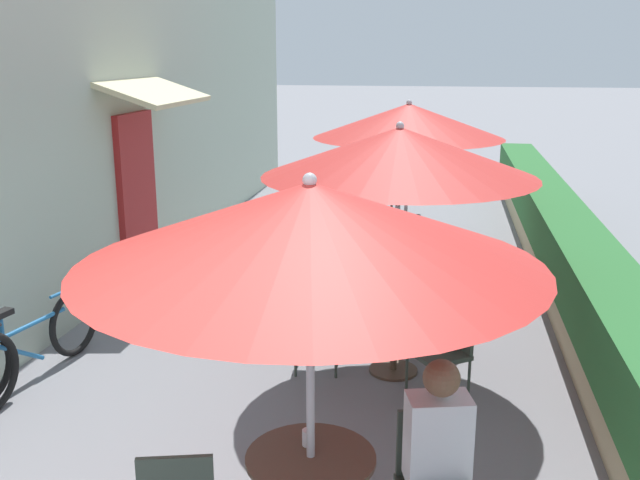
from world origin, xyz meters
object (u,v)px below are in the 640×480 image
at_px(cafe_chair_mid_left, 447,344).
at_px(seated_patron_mid_right, 434,281).
at_px(seated_patron_near_right, 439,460).
at_px(coffee_cup_far, 418,218).
at_px(patio_umbrella_mid, 399,152).
at_px(cafe_chair_mid_back, 317,318).
at_px(patio_umbrella_far, 409,121).
at_px(cafe_chair_mid_right, 423,295).
at_px(coffee_cup_near, 308,437).
at_px(coffee_cup_mid, 398,286).
at_px(patio_table_far, 405,240).
at_px(cafe_chair_far_right, 399,225).
at_px(patio_umbrella_near, 310,225).
at_px(cafe_chair_far_left, 411,253).
at_px(patio_table_mid, 395,319).
at_px(cafe_chair_near_right, 433,476).
at_px(bicycle_second, 31,343).

bearing_deg(cafe_chair_mid_left, seated_patron_mid_right, -28.21).
relative_size(seated_patron_near_right, coffee_cup_far, 13.89).
height_order(patio_umbrella_mid, cafe_chair_mid_back, patio_umbrella_mid).
relative_size(patio_umbrella_mid, patio_umbrella_far, 1.00).
distance_m(cafe_chair_mid_right, cafe_chair_mid_back, 1.20).
xyz_separation_m(cafe_chair_mid_back, coffee_cup_far, (0.76, 3.02, 0.26)).
height_order(coffee_cup_near, coffee_cup_mid, same).
distance_m(patio_umbrella_mid, patio_table_far, 3.19).
bearing_deg(patio_umbrella_far, cafe_chair_mid_back, -101.58).
height_order(cafe_chair_mid_left, cafe_chair_far_right, same).
distance_m(cafe_chair_mid_back, patio_umbrella_far, 3.36).
distance_m(patio_umbrella_near, cafe_chair_far_left, 5.03).
relative_size(patio_umbrella_near, cafe_chair_mid_right, 2.68).
height_order(coffee_cup_near, patio_table_mid, coffee_cup_near).
bearing_deg(seated_patron_mid_right, cafe_chair_far_left, -144.47).
height_order(cafe_chair_near_right, patio_table_mid, cafe_chair_near_right).
height_order(cafe_chair_mid_right, bicycle_second, cafe_chair_mid_right).
bearing_deg(cafe_chair_mid_back, cafe_chair_far_left, 67.38).
bearing_deg(cafe_chair_mid_right, patio_umbrella_near, 16.80).
distance_m(patio_umbrella_near, patio_table_mid, 3.06).
bearing_deg(cafe_chair_near_right, patio_umbrella_near, 6.32).
bearing_deg(cafe_chair_mid_back, coffee_cup_near, -85.78).
bearing_deg(bicycle_second, coffee_cup_far, 59.20).
bearing_deg(coffee_cup_near, cafe_chair_mid_back, 99.18).
height_order(cafe_chair_near_right, patio_umbrella_mid, patio_umbrella_mid).
xyz_separation_m(cafe_chair_mid_right, patio_umbrella_far, (-0.30, 2.16, 1.48)).
bearing_deg(cafe_chair_far_left, cafe_chair_mid_back, 158.95).
relative_size(coffee_cup_near, cafe_chair_mid_back, 0.10).
distance_m(cafe_chair_near_right, patio_table_far, 5.25).
bearing_deg(cafe_chair_near_right, cafe_chair_mid_right, -101.62).
xyz_separation_m(patio_table_mid, cafe_chair_mid_right, (0.22, 0.66, 0.02)).
bearing_deg(patio_table_far, coffee_cup_near, -92.29).
relative_size(cafe_chair_mid_right, patio_umbrella_far, 0.37).
xyz_separation_m(coffee_cup_near, bicycle_second, (-2.84, 1.86, -0.43)).
bearing_deg(patio_umbrella_near, patio_table_far, 88.09).
bearing_deg(patio_umbrella_near, coffee_cup_far, 86.57).
bearing_deg(coffee_cup_near, cafe_chair_near_right, 11.96).
height_order(cafe_chair_mid_left, patio_table_far, cafe_chair_mid_left).
bearing_deg(patio_umbrella_near, coffee_cup_near, 106.92).
bearing_deg(seated_patron_near_right, patio_table_far, -99.45).
bearing_deg(seated_patron_mid_right, cafe_chair_mid_left, 31.79).
distance_m(coffee_cup_near, cafe_chair_mid_left, 2.18).
bearing_deg(patio_umbrella_near, bicycle_second, 145.60).
distance_m(seated_patron_mid_right, cafe_chair_mid_back, 1.26).
xyz_separation_m(patio_umbrella_mid, coffee_cup_far, (0.07, 2.89, -1.22)).
xyz_separation_m(cafe_chair_mid_left, coffee_cup_mid, (-0.44, 0.66, 0.26)).
bearing_deg(bicycle_second, patio_table_far, 60.03).
xyz_separation_m(cafe_chair_mid_right, coffee_cup_mid, (-0.21, -0.52, 0.26)).
distance_m(patio_umbrella_near, patio_umbrella_mid, 2.67).
xyz_separation_m(patio_umbrella_near, cafe_chair_mid_right, (0.48, 3.32, -1.48)).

